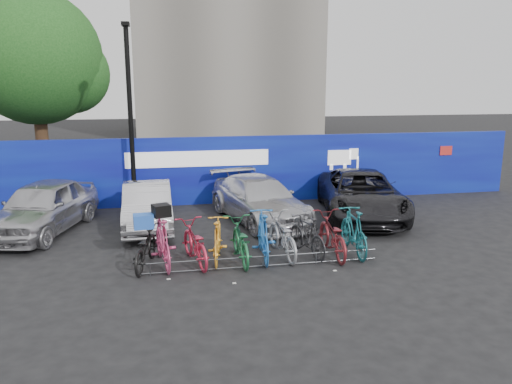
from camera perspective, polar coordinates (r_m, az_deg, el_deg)
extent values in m
plane|color=black|center=(12.43, 0.25, -7.67)|extent=(100.00, 100.00, 0.00)
cube|color=#0E0980|center=(17.86, -3.40, 2.52)|extent=(22.00, 0.15, 2.40)
cube|color=white|center=(17.60, -6.62, 3.79)|extent=(5.00, 0.02, 0.55)
cube|color=white|center=(18.70, 9.52, 3.91)|extent=(1.20, 0.02, 0.90)
cube|color=red|center=(20.56, 20.89, 4.45)|extent=(0.50, 0.02, 0.35)
cylinder|color=#382314|center=(22.10, -23.25, 5.54)|extent=(0.50, 0.50, 4.00)
sphere|color=#174515|center=(22.00, -23.98, 13.83)|extent=(5.20, 5.20, 5.20)
sphere|color=#174515|center=(22.05, -20.56, 12.54)|extent=(3.20, 3.20, 3.20)
cylinder|color=black|center=(16.93, -14.12, 7.77)|extent=(0.16, 0.16, 6.00)
cube|color=black|center=(16.98, -14.69, 18.07)|extent=(0.25, 0.50, 0.12)
cylinder|color=#595B60|center=(11.78, 0.81, -7.37)|extent=(5.60, 0.03, 0.03)
cylinder|color=#595B60|center=(11.86, 0.81, -8.42)|extent=(5.60, 0.03, 0.03)
cylinder|color=#595B60|center=(11.62, -12.00, -8.67)|extent=(0.03, 0.03, 0.28)
cylinder|color=#595B60|center=(11.65, -5.53, -8.39)|extent=(0.03, 0.03, 0.28)
cylinder|color=#595B60|center=(11.83, 0.81, -8.01)|extent=(0.03, 0.03, 0.28)
cylinder|color=#595B60|center=(12.14, 6.89, -7.56)|extent=(0.03, 0.03, 0.28)
cylinder|color=#595B60|center=(12.58, 12.59, -7.05)|extent=(0.03, 0.03, 0.28)
imported|color=#AAA9AE|center=(15.63, -23.20, -1.57)|extent=(2.98, 4.79, 1.52)
imported|color=silver|center=(15.26, -12.32, -1.55)|extent=(1.50, 4.02, 1.31)
imported|color=#BBBBC0|center=(15.60, 0.39, -0.86)|extent=(3.01, 5.03, 1.37)
imported|color=black|center=(16.48, 11.93, -0.24)|extent=(3.50, 5.65, 1.46)
imported|color=black|center=(12.05, -12.58, -6.22)|extent=(1.01, 1.92, 0.96)
imported|color=#D24274|center=(12.03, -10.63, -5.54)|extent=(0.85, 2.07, 1.21)
imported|color=#C42440|center=(12.08, -7.05, -5.82)|extent=(1.06, 2.04, 1.02)
imported|color=#FFA92C|center=(12.17, -4.42, -5.48)|extent=(0.80, 1.84, 1.07)
imported|color=#1D6639|center=(12.12, -1.84, -5.61)|extent=(0.72, 1.98, 1.03)
imported|color=blue|center=(12.28, 0.82, -4.95)|extent=(0.74, 2.05, 1.21)
imported|color=#929498|center=(12.50, 2.97, -5.00)|extent=(0.89, 2.07, 1.06)
imported|color=#2A292C|center=(12.60, 5.87, -4.97)|extent=(0.90, 1.79, 1.03)
imported|color=maroon|center=(12.65, 8.67, -4.88)|extent=(0.75, 2.05, 1.07)
imported|color=#196971|center=(12.85, 11.09, -4.44)|extent=(0.64, 1.99, 1.18)
cube|color=blue|center=(11.86, -12.73, -3.28)|extent=(0.49, 0.39, 0.32)
cube|color=black|center=(11.82, -10.77, -2.09)|extent=(0.48, 0.45, 0.29)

